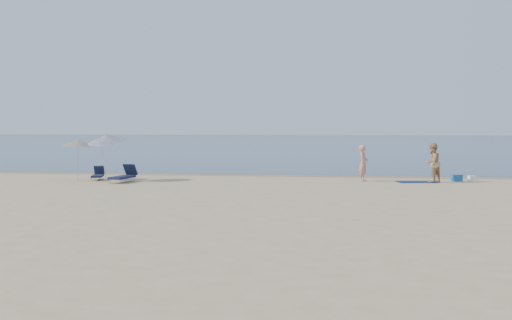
{
  "coord_description": "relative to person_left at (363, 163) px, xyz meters",
  "views": [
    {
      "loc": [
        1.87,
        -14.35,
        2.61
      ],
      "look_at": [
        -2.8,
        16.0,
        1.0
      ],
      "focal_mm": 45.0,
      "sensor_mm": 36.0,
      "label": 1
    }
  ],
  "objects": [
    {
      "name": "sea",
      "position": [
        -2.29,
        83.48,
        -0.87
      ],
      "size": [
        240.0,
        160.0,
        0.01
      ],
      "primitive_type": "cube",
      "color": "#0B2345",
      "rests_on": "ground"
    },
    {
      "name": "white_bag",
      "position": [
        5.12,
        0.77,
        -0.73
      ],
      "size": [
        0.39,
        0.37,
        0.27
      ],
      "primitive_type": "cube",
      "rotation": [
        0.0,
        0.0,
        0.37
      ],
      "color": "white",
      "rests_on": "ground"
    },
    {
      "name": "person_left",
      "position": [
        0.0,
        0.0,
        0.0
      ],
      "size": [
        0.58,
        0.72,
        1.74
      ],
      "primitive_type": "imported",
      "rotation": [
        0.0,
        0.0,
        1.29
      ],
      "color": "tan",
      "rests_on": "ground"
    },
    {
      "name": "ground",
      "position": [
        -2.29,
        -16.52,
        -0.87
      ],
      "size": [
        160.0,
        160.0,
        0.0
      ],
      "primitive_type": "plane",
      "color": "tan",
      "rests_on": "ground"
    },
    {
      "name": "umbrella_far",
      "position": [
        -13.7,
        -1.45,
        0.95
      ],
      "size": [
        2.04,
        2.05,
        2.06
      ],
      "rotation": [
        0.0,
        0.0,
        0.41
      ],
      "color": "silver",
      "rests_on": "ground"
    },
    {
      "name": "wet_sand_strip",
      "position": [
        -2.29,
        2.88,
        -0.87
      ],
      "size": [
        240.0,
        1.6,
        0.0
      ],
      "primitive_type": "cube",
      "color": "#847254",
      "rests_on": "ground"
    },
    {
      "name": "person_right",
      "position": [
        3.17,
        -0.19,
        0.05
      ],
      "size": [
        1.11,
        1.13,
        1.83
      ],
      "primitive_type": "imported",
      "rotation": [
        0.0,
        0.0,
        -2.32
      ],
      "color": "tan",
      "rests_on": "ground"
    },
    {
      "name": "lounger_right",
      "position": [
        -11.1,
        -2.24,
        -0.57
      ],
      "size": [
        0.83,
        1.92,
        0.82
      ],
      "rotation": [
        0.0,
        0.0,
        -0.13
      ],
      "color": "#151D3C",
      "rests_on": "ground"
    },
    {
      "name": "beach_towel",
      "position": [
        2.47,
        -0.18,
        -0.85
      ],
      "size": [
        1.99,
        1.38,
        0.03
      ],
      "primitive_type": "cube",
      "rotation": [
        0.0,
        0.0,
        0.22
      ],
      "color": "#0E1E49",
      "rests_on": "ground"
    },
    {
      "name": "umbrella_near",
      "position": [
        -12.13,
        -1.72,
        1.18
      ],
      "size": [
        2.36,
        2.37,
        2.44
      ],
      "rotation": [
        0.0,
        0.0,
        -0.33
      ],
      "color": "silver",
      "rests_on": "ground"
    },
    {
      "name": "blue_cooler",
      "position": [
        4.39,
        0.57,
        -0.71
      ],
      "size": [
        0.55,
        0.47,
        0.33
      ],
      "primitive_type": "cube",
      "rotation": [
        0.0,
        0.0,
        0.36
      ],
      "color": "#1D5E9D",
      "rests_on": "ground"
    },
    {
      "name": "lounger_left",
      "position": [
        -12.84,
        -1.11,
        -0.63
      ],
      "size": [
        0.88,
        1.58,
        0.66
      ],
      "rotation": [
        0.0,
        0.0,
        0.27
      ],
      "color": "#161F3E",
      "rests_on": "ground"
    }
  ]
}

